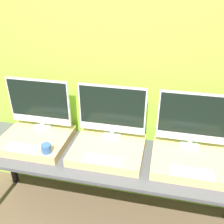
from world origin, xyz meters
TOP-DOWN VIEW (x-y plane):
  - wall_back at (0.00, 0.71)m, footprint 8.00×0.04m
  - workbench at (0.00, 0.32)m, footprint 2.46×0.64m
  - wooden_riser_left at (-0.68, 0.37)m, footprint 0.61×0.51m
  - monitor_left at (-0.68, 0.53)m, footprint 0.59×0.16m
  - keyboard_left at (-0.68, 0.17)m, footprint 0.31×0.11m
  - mug at (-0.47, 0.17)m, footprint 0.08×0.08m
  - wooden_riser_center at (0.00, 0.37)m, footprint 0.61×0.51m
  - monitor_center at (0.00, 0.53)m, footprint 0.59×0.16m
  - keyboard_center at (0.00, 0.17)m, footprint 0.31×0.11m
  - wooden_riser_right at (0.68, 0.37)m, footprint 0.61×0.51m
  - monitor_right at (0.68, 0.53)m, footprint 0.59×0.16m
  - keyboard_right at (0.68, 0.17)m, footprint 0.31×0.11m

SIDE VIEW (x-z plane):
  - workbench at x=0.00m, z-range 0.32..1.09m
  - wooden_riser_left at x=-0.68m, z-range 0.77..0.85m
  - wooden_riser_center at x=0.00m, z-range 0.77..0.85m
  - wooden_riser_right at x=0.68m, z-range 0.77..0.85m
  - keyboard_left at x=-0.68m, z-range 0.85..0.86m
  - keyboard_center at x=0.00m, z-range 0.85..0.86m
  - keyboard_right at x=0.68m, z-range 0.85..0.86m
  - mug at x=-0.47m, z-range 0.85..0.92m
  - monitor_left at x=-0.68m, z-range 0.86..1.35m
  - monitor_center at x=0.00m, z-range 0.86..1.35m
  - monitor_right at x=0.68m, z-range 0.86..1.35m
  - wall_back at x=0.00m, z-range 0.00..2.60m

